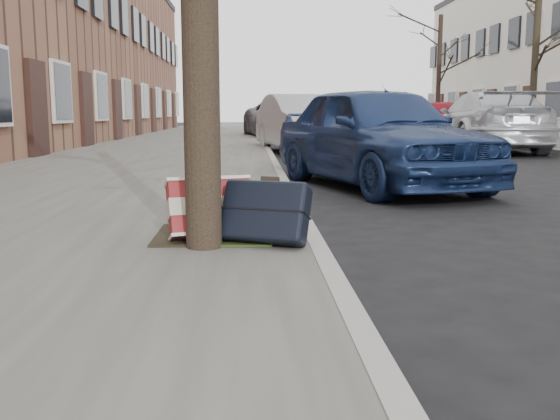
{
  "coord_description": "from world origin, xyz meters",
  "views": [
    {
      "loc": [
        -1.72,
        -3.42,
        1.04
      ],
      "look_at": [
        -1.52,
        0.8,
        0.37
      ],
      "focal_mm": 40.0,
      "sensor_mm": 36.0,
      "label": 1
    }
  ],
  "objects_px": {
    "suitcase_navy": "(266,212)",
    "car_near_mid": "(303,124)",
    "car_near_front": "(377,135)",
    "suitcase_red": "(210,209)"
  },
  "relations": [
    {
      "from": "suitcase_navy",
      "to": "car_near_mid",
      "type": "height_order",
      "value": "car_near_mid"
    },
    {
      "from": "suitcase_navy",
      "to": "car_near_front",
      "type": "distance_m",
      "value": 4.65
    },
    {
      "from": "car_near_mid",
      "to": "suitcase_navy",
      "type": "bearing_deg",
      "value": -106.73
    },
    {
      "from": "suitcase_navy",
      "to": "car_near_mid",
      "type": "relative_size",
      "value": 0.13
    },
    {
      "from": "suitcase_red",
      "to": "car_near_front",
      "type": "relative_size",
      "value": 0.14
    },
    {
      "from": "suitcase_navy",
      "to": "car_near_mid",
      "type": "distance_m",
      "value": 11.69
    },
    {
      "from": "car_near_mid",
      "to": "suitcase_red",
      "type": "bearing_deg",
      "value": -108.8
    },
    {
      "from": "suitcase_navy",
      "to": "car_near_front",
      "type": "xyz_separation_m",
      "value": [
        1.66,
        4.33,
        0.37
      ]
    },
    {
      "from": "car_near_front",
      "to": "car_near_mid",
      "type": "relative_size",
      "value": 0.94
    },
    {
      "from": "car_near_front",
      "to": "car_near_mid",
      "type": "height_order",
      "value": "car_near_mid"
    }
  ]
}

